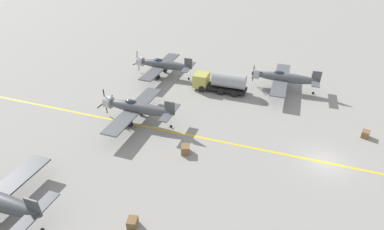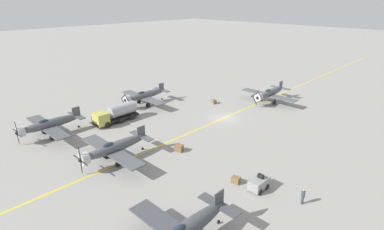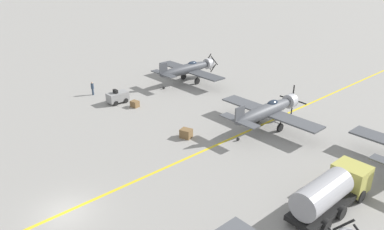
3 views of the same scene
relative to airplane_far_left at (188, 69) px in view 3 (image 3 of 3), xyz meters
name	(u,v)px [view 3 (image 3 of 3)]	position (x,y,z in m)	size (l,w,h in m)	color
ground_plane	(65,212)	(16.52, -26.44, -2.01)	(400.00, 400.00, 0.00)	gray
taxiway_stripe	(65,212)	(16.52, -26.44, -2.01)	(0.30, 160.00, 0.01)	yellow
airplane_far_left	(188,69)	(0.00, 0.00, 0.00)	(12.00, 9.98, 3.65)	#414449
airplane_far_center	(268,111)	(17.31, -4.10, 0.00)	(12.00, 9.98, 3.80)	#4E5055
fuel_tanker	(331,191)	(28.96, -11.82, -0.50)	(2.68, 8.00, 2.98)	black
tow_tractor	(118,97)	(0.27, -12.02, -1.22)	(1.57, 2.60, 1.79)	gray
ground_crew_walking	(92,88)	(-4.43, -12.95, -1.04)	(0.39, 0.39, 1.78)	#334256
supply_crate_mid_lane	(135,104)	(2.85, -11.23, -1.62)	(0.93, 0.77, 0.77)	brown
supply_crate_outboard	(186,133)	(13.29, -12.03, -1.55)	(1.10, 0.92, 0.92)	brown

